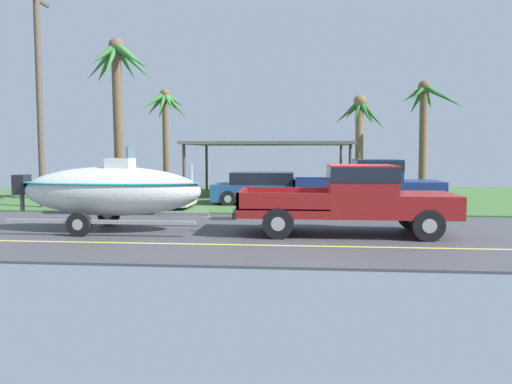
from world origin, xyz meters
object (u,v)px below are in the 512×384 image
(palm_tree_near_right, at_px, (425,113))
(utility_pole, at_px, (39,94))
(pickup_truck_towing, at_px, (359,196))
(carport_awning, at_px, (270,144))
(parked_sedan_near, at_px, (267,189))
(parked_sedan_far, at_px, (134,192))
(parked_pickup_background, at_px, (376,182))
(palm_tree_mid, at_px, (165,113))
(boat_on_trailer, at_px, (111,191))
(palm_tree_far_left, at_px, (361,124))
(palm_tree_near_left, at_px, (119,80))

(palm_tree_near_right, distance_m, utility_pole, 18.32)
(pickup_truck_towing, relative_size, carport_awning, 0.75)
(parked_sedan_near, xyz_separation_m, parked_sedan_far, (-5.05, -1.97, -0.00))
(palm_tree_near_right, bearing_deg, parked_pickup_background, -115.60)
(parked_pickup_background, distance_m, parked_sedan_near, 4.49)
(parked_pickup_background, xyz_separation_m, palm_tree_near_right, (3.49, 7.28, 3.17))
(parked_pickup_background, xyz_separation_m, palm_tree_mid, (-10.45, 8.09, 3.29))
(pickup_truck_towing, relative_size, boat_on_trailer, 0.94)
(pickup_truck_towing, bearing_deg, boat_on_trailer, -180.00)
(carport_awning, bearing_deg, parked_sedan_far, -128.59)
(boat_on_trailer, distance_m, palm_tree_near_right, 17.84)
(parked_sedan_far, distance_m, palm_tree_far_left, 13.61)
(parked_sedan_far, xyz_separation_m, palm_tree_far_left, (9.67, 9.08, 3.05))
(palm_tree_far_left, bearing_deg, utility_pole, -145.44)
(boat_on_trailer, distance_m, parked_pickup_background, 10.07)
(boat_on_trailer, height_order, utility_pole, utility_pole)
(palm_tree_near_left, bearing_deg, parked_sedan_near, -2.50)
(parked_sedan_far, distance_m, carport_awning, 8.08)
(palm_tree_near_right, bearing_deg, palm_tree_mid, 176.67)
(parked_pickup_background, height_order, palm_tree_near_right, palm_tree_near_right)
(palm_tree_mid, bearing_deg, palm_tree_far_left, 1.57)
(parked_sedan_near, bearing_deg, parked_sedan_far, -158.66)
(boat_on_trailer, distance_m, carport_awning, 11.99)
(parked_sedan_near, height_order, carport_awning, carport_awning)
(palm_tree_near_right, height_order, palm_tree_mid, palm_tree_near_right)
(boat_on_trailer, bearing_deg, palm_tree_mid, 99.22)
(utility_pole, bearing_deg, carport_awning, 36.07)
(palm_tree_far_left, bearing_deg, parked_sedan_near, -123.01)
(parked_sedan_near, height_order, palm_tree_near_left, palm_tree_near_left)
(boat_on_trailer, height_order, palm_tree_mid, palm_tree_mid)
(palm_tree_near_left, bearing_deg, boat_on_trailer, -71.51)
(pickup_truck_towing, height_order, carport_awning, carport_awning)
(parked_pickup_background, distance_m, palm_tree_mid, 13.62)
(palm_tree_mid, bearing_deg, carport_awning, -23.78)
(boat_on_trailer, xyz_separation_m, carport_awning, (3.75, 11.30, 1.45))
(boat_on_trailer, distance_m, palm_tree_mid, 14.49)
(palm_tree_near_left, height_order, palm_tree_far_left, palm_tree_near_left)
(parked_sedan_near, distance_m, palm_tree_far_left, 9.01)
(parked_pickup_background, bearing_deg, carport_awning, 129.19)
(palm_tree_near_left, xyz_separation_m, utility_pole, (-2.30, -2.33, -0.82))
(parked_pickup_background, distance_m, parked_sedan_far, 9.36)
(palm_tree_near_right, relative_size, utility_pole, 0.68)
(carport_awning, height_order, palm_tree_mid, palm_tree_mid)
(parked_sedan_near, bearing_deg, palm_tree_mid, 132.14)
(parked_sedan_near, height_order, palm_tree_mid, palm_tree_mid)
(carport_awning, bearing_deg, palm_tree_far_left, 31.71)
(parked_pickup_background, xyz_separation_m, parked_sedan_near, (-4.28, 1.27, -0.39))
(parked_sedan_near, relative_size, carport_awning, 0.58)
(pickup_truck_towing, bearing_deg, carport_awning, 105.61)
(palm_tree_near_right, relative_size, palm_tree_mid, 1.03)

